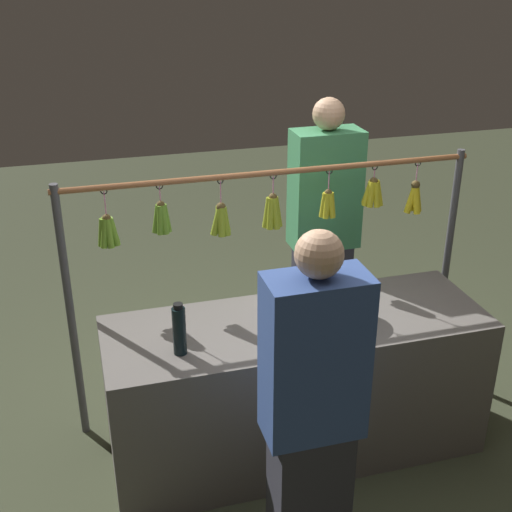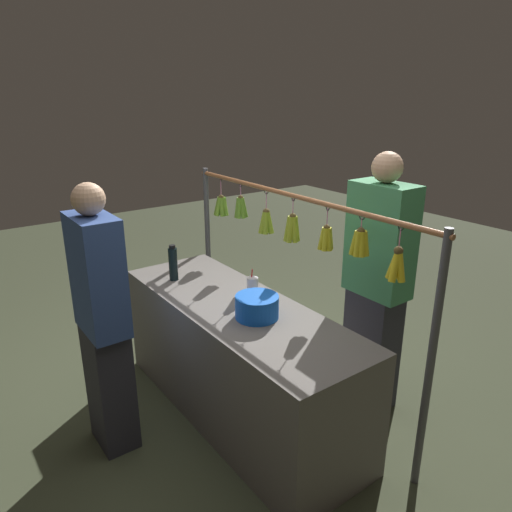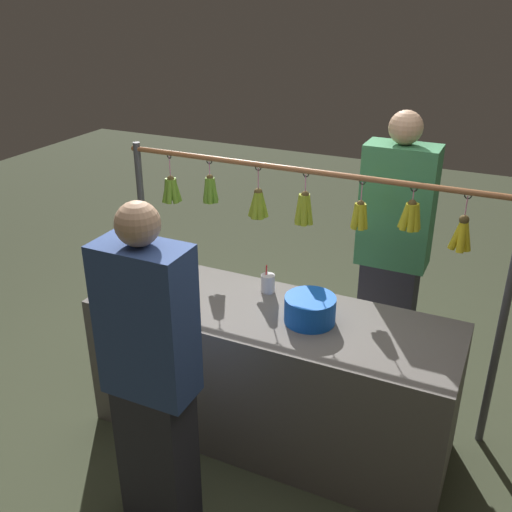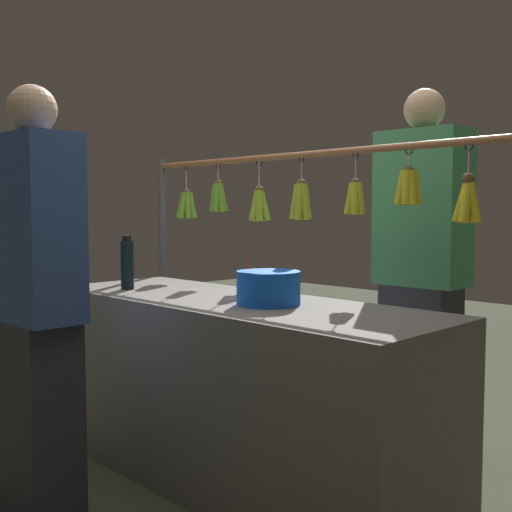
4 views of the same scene
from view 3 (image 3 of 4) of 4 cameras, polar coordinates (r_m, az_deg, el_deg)
ground_plane at (r=3.63m, az=1.37°, el=-16.54°), size 12.00×12.00×0.00m
market_counter at (r=3.38m, az=1.44°, el=-11.39°), size 1.99×0.68×0.81m
display_rack at (r=3.40m, az=4.48°, el=2.52°), size 2.31×0.12×1.51m
water_bottle at (r=3.27m, az=-9.57°, el=-2.13°), size 0.06×0.06×0.27m
blue_bucket at (r=3.05m, az=5.22°, el=-5.20°), size 0.27×0.27×0.14m
drink_cup at (r=3.33m, az=1.15°, el=-2.66°), size 0.08×0.08×0.16m
vendor_person at (r=3.70m, az=13.01°, el=-0.15°), size 0.42×0.23×1.77m
customer_person at (r=2.66m, az=-10.01°, el=-12.06°), size 0.39×0.21×1.66m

